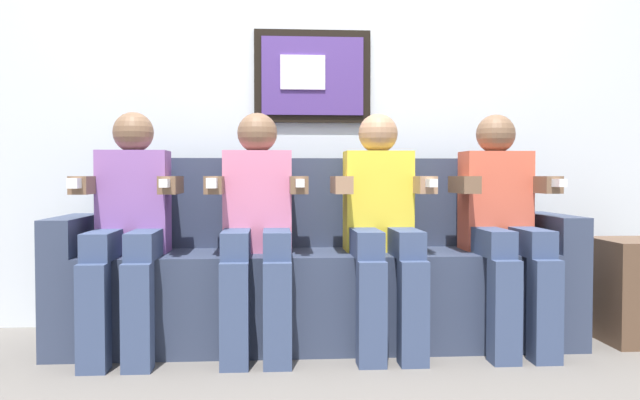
# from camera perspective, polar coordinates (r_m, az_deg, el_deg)

# --- Properties ---
(ground_plane) EXTENTS (6.32, 6.32, 0.00)m
(ground_plane) POSITION_cam_1_polar(r_m,az_deg,el_deg) (3.06, 0.21, -13.31)
(ground_plane) COLOR #66605B
(back_wall_assembly) EXTENTS (4.87, 0.10, 2.60)m
(back_wall_assembly) POSITION_cam_1_polar(r_m,az_deg,el_deg) (3.75, -0.69, 9.57)
(back_wall_assembly) COLOR silver
(back_wall_assembly) RESTS_ON ground_plane
(couch) EXTENTS (2.47, 0.58, 0.90)m
(couch) POSITION_cam_1_polar(r_m,az_deg,el_deg) (3.32, -0.22, -6.60)
(couch) COLOR #333D56
(couch) RESTS_ON ground_plane
(person_leftmost) EXTENTS (0.46, 0.56, 1.11)m
(person_leftmost) POSITION_cam_1_polar(r_m,az_deg,el_deg) (3.18, -15.87, -1.73)
(person_leftmost) COLOR #8C59A5
(person_leftmost) RESTS_ON ground_plane
(person_left_center) EXTENTS (0.46, 0.56, 1.11)m
(person_left_center) POSITION_cam_1_polar(r_m,az_deg,el_deg) (3.11, -5.35, -1.74)
(person_left_center) COLOR pink
(person_left_center) RESTS_ON ground_plane
(person_right_center) EXTENTS (0.46, 0.56, 1.11)m
(person_right_center) POSITION_cam_1_polar(r_m,az_deg,el_deg) (3.15, 5.26, -1.70)
(person_right_center) COLOR yellow
(person_right_center) RESTS_ON ground_plane
(person_rightmost) EXTENTS (0.46, 0.56, 1.11)m
(person_rightmost) POSITION_cam_1_polar(r_m,az_deg,el_deg) (3.30, 15.25, -1.60)
(person_rightmost) COLOR #D8593F
(person_rightmost) RESTS_ON ground_plane
(side_table_right) EXTENTS (0.40, 0.40, 0.50)m
(side_table_right) POSITION_cam_1_polar(r_m,az_deg,el_deg) (3.69, 25.46, -6.90)
(side_table_right) COLOR brown
(side_table_right) RESTS_ON ground_plane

